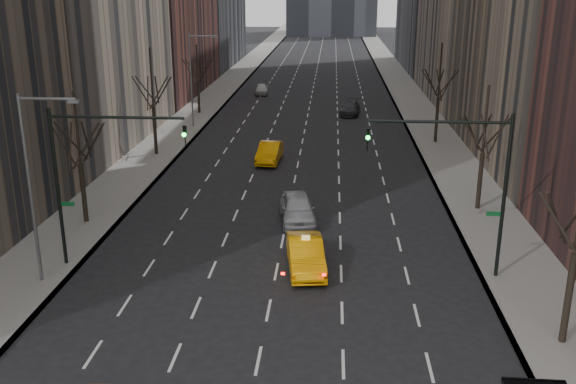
# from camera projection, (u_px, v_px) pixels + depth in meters

# --- Properties ---
(sidewalk_left) EXTENTS (4.50, 320.00, 0.15)m
(sidewalk_left) POSITION_uv_depth(u_px,v_px,m) (224.00, 88.00, 87.95)
(sidewalk_left) COLOR slate
(sidewalk_left) RESTS_ON ground
(sidewalk_right) EXTENTS (4.50, 320.00, 0.15)m
(sidewalk_right) POSITION_uv_depth(u_px,v_px,m) (404.00, 90.00, 86.35)
(sidewalk_right) COLOR slate
(sidewalk_right) RESTS_ON ground
(tree_lw_b) EXTENTS (3.36, 3.50, 7.82)m
(tree_lw_b) POSITION_uv_depth(u_px,v_px,m) (81.00, 164.00, 37.49)
(tree_lw_b) COLOR black
(tree_lw_b) RESTS_ON ground
(tree_lw_c) EXTENTS (3.36, 3.50, 8.74)m
(tree_lw_c) POSITION_uv_depth(u_px,v_px,m) (153.00, 108.00, 52.56)
(tree_lw_c) COLOR black
(tree_lw_c) RESTS_ON ground
(tree_lw_d) EXTENTS (3.36, 3.50, 7.36)m
(tree_lw_d) POSITION_uv_depth(u_px,v_px,m) (198.00, 82.00, 69.78)
(tree_lw_d) COLOR black
(tree_lw_d) RESTS_ON ground
(tree_rw_a) EXTENTS (3.36, 3.50, 8.28)m
(tree_rw_a) POSITION_uv_depth(u_px,v_px,m) (575.00, 255.00, 24.49)
(tree_rw_a) COLOR black
(tree_rw_a) RESTS_ON ground
(tree_rw_b) EXTENTS (3.36, 3.50, 7.82)m
(tree_rw_b) POSITION_uv_depth(u_px,v_px,m) (483.00, 154.00, 39.71)
(tree_rw_b) COLOR black
(tree_rw_b) RESTS_ON ground
(tree_rw_c) EXTENTS (3.36, 3.50, 8.74)m
(tree_rw_c) POSITION_uv_depth(u_px,v_px,m) (438.00, 99.00, 56.68)
(tree_rw_c) COLOR black
(tree_rw_c) RESTS_ON ground
(traffic_mast_left) EXTENTS (6.69, 0.39, 8.00)m
(traffic_mast_left) POSITION_uv_depth(u_px,v_px,m) (89.00, 163.00, 31.06)
(traffic_mast_left) COLOR black
(traffic_mast_left) RESTS_ON ground
(traffic_mast_right) EXTENTS (6.69, 0.39, 8.00)m
(traffic_mast_right) POSITION_uv_depth(u_px,v_px,m) (470.00, 170.00, 29.87)
(traffic_mast_right) COLOR black
(traffic_mast_right) RESTS_ON ground
(streetlight_near) EXTENTS (2.83, 0.22, 9.00)m
(streetlight_near) POSITION_uv_depth(u_px,v_px,m) (35.00, 171.00, 29.24)
(streetlight_near) COLOR slate
(streetlight_near) RESTS_ON ground
(streetlight_far) EXTENTS (2.83, 0.22, 9.00)m
(streetlight_far) POSITION_uv_depth(u_px,v_px,m) (194.00, 71.00, 62.42)
(streetlight_far) COLOR slate
(streetlight_far) RESTS_ON ground
(taxi_sedan) EXTENTS (2.32, 5.06, 1.61)m
(taxi_sedan) POSITION_uv_depth(u_px,v_px,m) (306.00, 254.00, 32.19)
(taxi_sedan) COLOR #FFA205
(taxi_sedan) RESTS_ON ground
(silver_sedan_ahead) EXTENTS (2.63, 5.15, 1.68)m
(silver_sedan_ahead) POSITION_uv_depth(u_px,v_px,m) (298.00, 209.00, 38.65)
(silver_sedan_ahead) COLOR #AAADB2
(silver_sedan_ahead) RESTS_ON ground
(far_taxi) EXTENTS (1.93, 4.88, 1.58)m
(far_taxi) POSITION_uv_depth(u_px,v_px,m) (270.00, 152.00, 51.61)
(far_taxi) COLOR orange
(far_taxi) RESTS_ON ground
(far_suv_grey) EXTENTS (2.52, 5.13, 1.44)m
(far_suv_grey) POSITION_uv_depth(u_px,v_px,m) (350.00, 108.00, 70.34)
(far_suv_grey) COLOR #2B2B30
(far_suv_grey) RESTS_ON ground
(far_car_white) EXTENTS (1.98, 4.14, 1.37)m
(far_car_white) POSITION_uv_depth(u_px,v_px,m) (261.00, 89.00, 83.08)
(far_car_white) COLOR silver
(far_car_white) RESTS_ON ground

